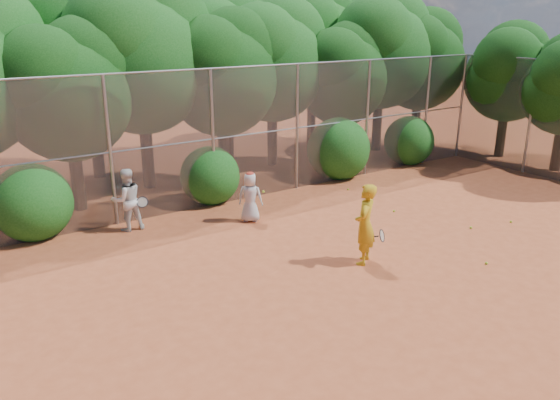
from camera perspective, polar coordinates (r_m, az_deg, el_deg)
ground at (r=12.55m, az=10.27°, el=-6.98°), size 80.00×80.00×0.00m
fence_back at (r=16.44m, az=-4.27°, el=6.92°), size 20.05×0.09×4.03m
fence_side at (r=21.40m, az=24.71°, el=7.98°), size 0.09×6.09×4.03m
tree_2 at (r=16.36m, az=-21.32°, el=11.11°), size 3.99×3.47×5.47m
tree_3 at (r=17.96m, az=-14.37°, el=14.94°), size 4.89×4.26×6.70m
tree_4 at (r=18.46m, az=-6.08°, el=13.48°), size 4.19×3.64×5.73m
tree_5 at (r=20.40m, az=-0.78°, el=14.86°), size 4.51×3.92×6.17m
tree_6 at (r=21.12m, az=6.60°, el=13.29°), size 3.86×3.36×5.29m
tree_7 at (r=23.20m, az=10.60°, el=15.57°), size 4.77×4.14×6.53m
tree_8 at (r=24.45m, az=14.52°, el=14.35°), size 4.25×3.70×5.82m
tree_10 at (r=19.76m, az=-19.51°, el=15.42°), size 5.15×4.48×7.06m
tree_11 at (r=21.26m, az=-5.56°, el=15.24°), size 4.64×4.03×6.35m
tree_12 at (r=24.20m, az=3.51°, el=16.50°), size 5.02×4.37×6.88m
tree_13 at (r=23.54m, az=22.88°, el=12.53°), size 3.86×3.36×5.29m
bush_0 at (r=15.10m, az=-24.52°, el=0.09°), size 2.00×2.00×2.00m
bush_1 at (r=16.57m, az=-7.34°, el=2.80°), size 1.80×1.80×1.80m
bush_2 at (r=19.19m, az=6.13°, el=5.63°), size 2.20×2.20×2.20m
bush_3 at (r=21.59m, az=13.33°, el=6.26°), size 1.90×1.90×1.90m
player_yellow at (r=12.39m, az=8.89°, el=-2.53°), size 0.92×0.77×1.87m
player_teen at (r=14.90m, az=-3.12°, el=0.34°), size 0.79×0.78×1.41m
player_white at (r=14.76m, az=-15.69°, el=0.03°), size 0.88×0.75×1.67m
ball_0 at (r=15.39m, az=19.32°, el=-2.75°), size 0.07×0.07×0.07m
ball_1 at (r=16.11m, az=11.82°, el=-1.13°), size 0.07×0.07×0.07m
ball_2 at (r=13.34m, az=20.76°, el=-6.20°), size 0.07×0.07×0.07m
ball_3 at (r=16.23m, az=22.99°, el=-2.10°), size 0.07×0.07×0.07m
ball_4 at (r=13.51m, az=8.84°, el=-4.85°), size 0.07×0.07×0.07m
ball_5 at (r=17.90m, az=7.13°, el=1.11°), size 0.07×0.07×0.07m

